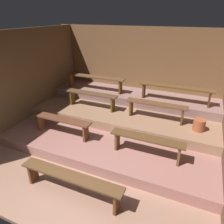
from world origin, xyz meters
name	(u,v)px	position (x,y,z in m)	size (l,w,h in m)	color
ground	(110,142)	(0.00, 2.45, -0.04)	(6.13, 5.71, 0.08)	#926855
wall_back	(140,70)	(0.00, 4.94, 1.38)	(6.13, 0.06, 2.77)	brown
wall_left	(25,80)	(-2.69, 2.45, 1.38)	(0.06, 5.71, 2.77)	brown
platform_lower	(118,128)	(0.00, 3.01, 0.12)	(5.33, 3.79, 0.25)	#97635B
platform_middle	(127,111)	(0.00, 3.70, 0.37)	(5.33, 2.41, 0.25)	#946C50
platform_upper	(133,97)	(0.00, 4.32, 0.62)	(5.33, 1.18, 0.25)	#87635D
bench_floor_center	(71,179)	(0.08, 0.48, 0.38)	(2.07, 0.27, 0.47)	#553720
bench_lower_left	(62,122)	(-1.12, 1.90, 0.61)	(1.63, 0.27, 0.47)	brown
bench_lower_right	(147,142)	(1.12, 1.90, 0.61)	(1.63, 0.27, 0.47)	brown
bench_middle_left	(92,96)	(-0.98, 3.26, 0.86)	(1.64, 0.27, 0.47)	brown
bench_middle_right	(156,107)	(0.98, 3.26, 0.86)	(1.64, 0.27, 0.47)	brown
bench_upper_left	(95,79)	(-1.33, 4.13, 1.13)	(2.12, 0.27, 0.47)	brown
bench_upper_right	(176,89)	(1.33, 4.13, 1.13)	(2.12, 0.27, 0.47)	brown
pail_middle	(199,125)	(2.11, 3.09, 0.64)	(0.29, 0.29, 0.29)	#9E4C2D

